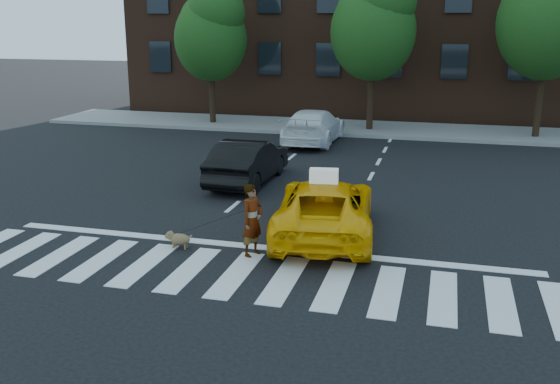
% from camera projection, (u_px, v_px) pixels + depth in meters
% --- Properties ---
extents(ground, '(120.00, 120.00, 0.00)m').
position_uv_depth(ground, '(236.00, 275.00, 12.39)').
color(ground, black).
rests_on(ground, ground).
extents(crosswalk, '(13.00, 2.40, 0.01)m').
position_uv_depth(crosswalk, '(236.00, 274.00, 12.39)').
color(crosswalk, silver).
rests_on(crosswalk, ground).
extents(stop_line, '(12.00, 0.30, 0.01)m').
position_uv_depth(stop_line, '(259.00, 247.00, 13.88)').
color(stop_line, silver).
rests_on(stop_line, ground).
extents(sidewalk_far, '(30.00, 4.00, 0.15)m').
position_uv_depth(sidewalk_far, '(360.00, 128.00, 28.66)').
color(sidewalk_far, slate).
rests_on(sidewalk_far, ground).
extents(tree_left, '(3.39, 3.38, 6.50)m').
position_uv_depth(tree_left, '(211.00, 30.00, 28.77)').
color(tree_left, black).
rests_on(tree_left, ground).
extents(tree_mid, '(3.69, 3.69, 7.10)m').
position_uv_depth(tree_mid, '(374.00, 21.00, 26.78)').
color(tree_mid, black).
rests_on(tree_mid, ground).
extents(tree_right, '(4.00, 4.00, 7.70)m').
position_uv_depth(tree_right, '(550.00, 10.00, 24.92)').
color(tree_right, black).
rests_on(tree_right, ground).
extents(taxi, '(2.78, 4.96, 1.31)m').
position_uv_depth(taxi, '(325.00, 208.00, 14.56)').
color(taxi, '#FCAD05').
rests_on(taxi, ground).
extents(black_sedan, '(1.53, 4.16, 1.36)m').
position_uv_depth(black_sedan, '(248.00, 161.00, 19.22)').
color(black_sedan, black).
rests_on(black_sedan, ground).
extents(white_suv, '(2.01, 4.79, 1.38)m').
position_uv_depth(white_suv, '(314.00, 126.00, 25.48)').
color(white_suv, white).
rests_on(white_suv, ground).
extents(woman, '(0.57, 0.68, 1.58)m').
position_uv_depth(woman, '(252.00, 220.00, 13.20)').
color(woman, '#999999').
rests_on(woman, ground).
extents(dog, '(0.66, 0.26, 0.37)m').
position_uv_depth(dog, '(178.00, 239.00, 13.79)').
color(dog, '#97764D').
rests_on(dog, ground).
extents(taxi_sign, '(0.68, 0.36, 0.32)m').
position_uv_depth(taxi_sign, '(324.00, 176.00, 14.15)').
color(taxi_sign, white).
rests_on(taxi_sign, taxi).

